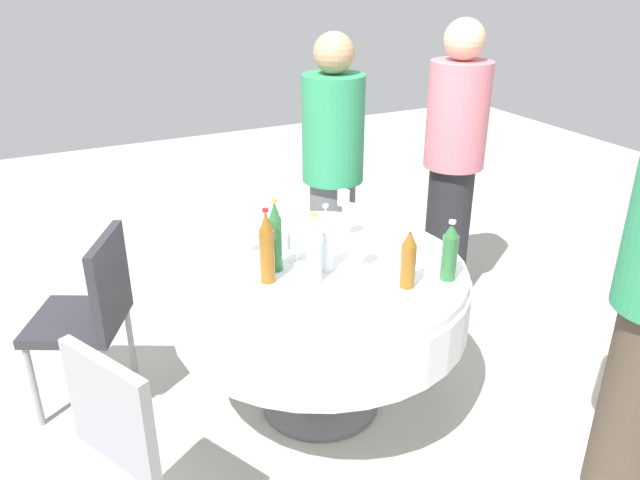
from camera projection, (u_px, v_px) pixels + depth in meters
name	position (u px, v px, depth m)	size (l,w,h in m)	color
ground_plane	(320.00, 402.00, 3.05)	(10.00, 10.00, 0.00)	#B7B2A8
dining_table	(320.00, 296.00, 2.80)	(1.31, 1.31, 0.74)	white
bottle_clear_north	(314.00, 250.00, 2.55)	(0.06, 0.06, 0.31)	silver
bottle_clear_west	(325.00, 240.00, 2.65)	(0.06, 0.06, 0.30)	silver
bottle_amber_left	(408.00, 260.00, 2.52)	(0.06, 0.06, 0.26)	#8C5619
bottle_green_south	(450.00, 252.00, 2.58)	(0.07, 0.07, 0.26)	#2D6B38
bottle_amber_far	(267.00, 248.00, 2.55)	(0.06, 0.06, 0.33)	#8C5619
bottle_green_east	(275.00, 238.00, 2.65)	(0.06, 0.06, 0.32)	#2D6B38
wine_glass_south	(295.00, 243.00, 2.74)	(0.07, 0.07, 0.13)	white
wine_glass_far	(349.00, 213.00, 3.00)	(0.07, 0.07, 0.16)	white
wine_glass_east	(251.00, 231.00, 2.82)	(0.06, 0.06, 0.15)	white
wine_glass_outer	(344.00, 199.00, 3.20)	(0.06, 0.06, 0.15)	white
wine_glass_front	(363.00, 243.00, 2.70)	(0.06, 0.06, 0.15)	white
plate_front	(353.00, 317.00, 2.34)	(0.21, 0.21, 0.02)	white
plate_mid	(285.00, 240.00, 2.97)	(0.24, 0.24, 0.02)	white
knife_west	(225.00, 266.00, 2.74)	(0.18, 0.02, 0.01)	silver
fork_left	(398.00, 234.00, 3.05)	(0.18, 0.02, 0.01)	silver
person_north	(333.00, 175.00, 3.52)	(0.34, 0.34, 1.62)	slate
person_left	(453.00, 164.00, 3.59)	(0.34, 0.34, 1.68)	#26262B
chair_east	(92.00, 308.00, 2.84)	(0.54, 0.54, 0.87)	#2D2D33
chair_outer	(90.00, 467.00, 1.97)	(0.54, 0.54, 0.87)	#99999E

